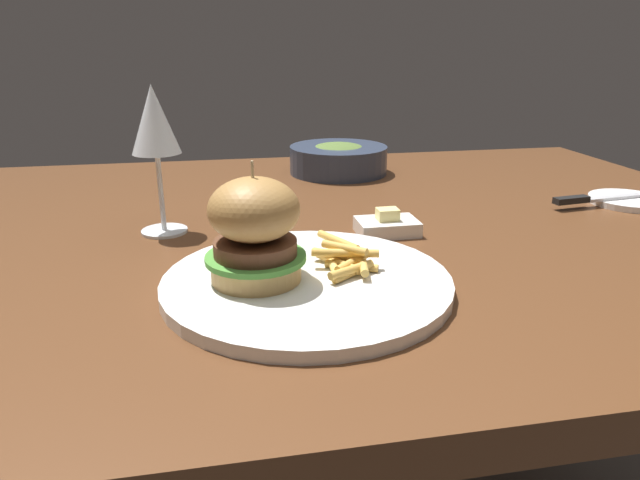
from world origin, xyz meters
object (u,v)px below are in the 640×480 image
at_px(wine_glass, 154,125).
at_px(table_knife, 603,198).
at_px(burger_sandwich, 255,230).
at_px(butter_dish, 387,226).
at_px(soup_bowl, 338,158).
at_px(bread_plate, 627,200).
at_px(main_plate, 307,283).

bearing_deg(wine_glass, table_knife, 0.47).
xyz_separation_m(burger_sandwich, butter_dish, (0.19, 0.16, -0.06)).
distance_m(wine_glass, butter_dish, 0.34).
height_order(burger_sandwich, soup_bowl, burger_sandwich).
relative_size(burger_sandwich, bread_plate, 1.04).
bearing_deg(burger_sandwich, wine_glass, 116.34).
distance_m(wine_glass, soup_bowl, 0.47).
bearing_deg(soup_bowl, burger_sandwich, -111.11).
height_order(wine_glass, soup_bowl, wine_glass).
distance_m(main_plate, bread_plate, 0.62).
relative_size(burger_sandwich, wine_glass, 0.63).
bearing_deg(main_plate, table_knife, 23.84).
distance_m(bread_plate, butter_dish, 0.44).
bearing_deg(table_knife, butter_dish, -169.67).
bearing_deg(butter_dish, burger_sandwich, -140.66).
xyz_separation_m(butter_dish, soup_bowl, (0.02, 0.38, 0.02)).
bearing_deg(burger_sandwich, main_plate, -3.27).
distance_m(main_plate, burger_sandwich, 0.08).
relative_size(burger_sandwich, soup_bowl, 0.65).
bearing_deg(bread_plate, wine_glass, -179.07).
distance_m(main_plate, soup_bowl, 0.57).
bearing_deg(soup_bowl, butter_dish, -92.46).
height_order(bread_plate, butter_dish, butter_dish).
xyz_separation_m(main_plate, soup_bowl, (0.16, 0.55, 0.02)).
xyz_separation_m(wine_glass, butter_dish, (0.30, -0.06, -0.14)).
height_order(bread_plate, table_knife, table_knife).
distance_m(wine_glass, table_knife, 0.70).
height_order(main_plate, table_knife, table_knife).
relative_size(main_plate, soup_bowl, 1.60).
bearing_deg(bread_plate, butter_dish, -170.04).
distance_m(butter_dish, soup_bowl, 0.39).
distance_m(bread_plate, table_knife, 0.05).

